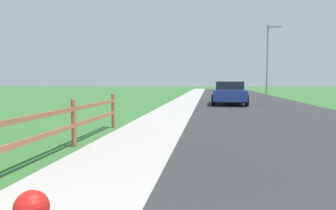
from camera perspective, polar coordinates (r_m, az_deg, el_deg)
The scene contains 7 objects.
ground_plane at distance 25.67m, azimuth 5.70°, elevation 1.03°, with size 120.00×120.00×0.00m, color #366D32.
road_asphalt at distance 27.80m, azimuth 13.05°, elevation 1.19°, with size 7.00×66.00×0.01m, color #2F2F2F.
curb_concrete at distance 27.91m, azimuth -0.35°, elevation 1.32°, with size 6.00×66.00×0.01m, color #B7AFA7.
grass_verge at distance 28.15m, azimuth -3.38°, elevation 1.34°, with size 5.00×66.00×0.00m, color #366D32.
rail_fence at distance 6.02m, azimuth -22.10°, elevation -4.00°, with size 0.11×8.85×1.05m.
parked_suv_blue at distance 20.33m, azimuth 10.97°, elevation 2.16°, with size 2.29×4.60×1.43m.
street_lamp at distance 29.51m, azimuth 17.55°, elevation 8.56°, with size 1.17×0.20×6.30m.
Camera 1 is at (0.74, -0.62, 1.45)m, focal length 34.12 mm.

